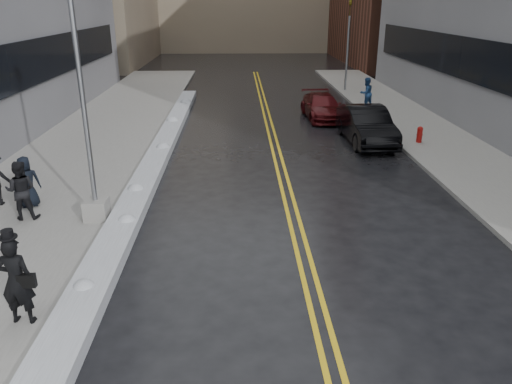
{
  "coord_description": "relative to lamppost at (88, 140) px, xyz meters",
  "views": [
    {
      "loc": [
        0.86,
        -11.52,
        6.13
      ],
      "look_at": [
        1.32,
        1.02,
        1.3
      ],
      "focal_mm": 35.0,
      "sensor_mm": 36.0,
      "label": 1
    }
  ],
  "objects": [
    {
      "name": "traffic_signal",
      "position": [
        11.8,
        22.0,
        0.87
      ],
      "size": [
        0.16,
        0.2,
        6.0
      ],
      "color": "gray",
      "rests_on": "sidewalk_east"
    },
    {
      "name": "pedestrian_fedora",
      "position": [
        -0.16,
        -4.99,
        -1.46
      ],
      "size": [
        0.7,
        0.48,
        1.84
      ],
      "primitive_type": "imported",
      "rotation": [
        0.0,
        0.0,
        3.08
      ],
      "color": "black",
      "rests_on": "sidewalk_west"
    },
    {
      "name": "car_maroon",
      "position": [
        8.8,
        13.63,
        -1.87
      ],
      "size": [
        2.08,
        4.66,
        1.33
      ],
      "primitive_type": "imported",
      "rotation": [
        0.0,
        0.0,
        0.05
      ],
      "color": "#440A0D",
      "rests_on": "ground"
    },
    {
      "name": "ground",
      "position": [
        3.3,
        -2.0,
        -2.53
      ],
      "size": [
        160.0,
        160.0,
        0.0
      ],
      "primitive_type": "plane",
      "color": "black",
      "rests_on": "ground"
    },
    {
      "name": "car_black",
      "position": [
        10.0,
        8.54,
        -1.71
      ],
      "size": [
        1.91,
        5.06,
        1.65
      ],
      "primitive_type": "imported",
      "rotation": [
        0.0,
        0.0,
        0.03
      ],
      "color": "black",
      "rests_on": "ground"
    },
    {
      "name": "sidewalk_west",
      "position": [
        -2.45,
        8.0,
        -2.46
      ],
      "size": [
        5.5,
        50.0,
        0.15
      ],
      "primitive_type": "cube",
      "color": "gray",
      "rests_on": "ground"
    },
    {
      "name": "lane_line_left",
      "position": [
        5.65,
        8.0,
        -2.53
      ],
      "size": [
        0.12,
        50.0,
        0.01
      ],
      "primitive_type": "cube",
      "color": "gold",
      "rests_on": "ground"
    },
    {
      "name": "lane_line_right",
      "position": [
        5.95,
        8.0,
        -2.53
      ],
      "size": [
        0.12,
        50.0,
        0.01
      ],
      "primitive_type": "cube",
      "color": "gold",
      "rests_on": "ground"
    },
    {
      "name": "lamppost",
      "position": [
        0.0,
        0.0,
        0.0
      ],
      "size": [
        0.65,
        0.65,
        7.62
      ],
      "color": "gray",
      "rests_on": "sidewalk_west"
    },
    {
      "name": "pedestrian_b",
      "position": [
        -2.12,
        0.12,
        -1.51
      ],
      "size": [
        0.91,
        0.75,
        1.75
      ],
      "primitive_type": "imported",
      "rotation": [
        0.0,
        0.0,
        3.24
      ],
      "color": "black",
      "rests_on": "sidewalk_west"
    },
    {
      "name": "fire_hydrant",
      "position": [
        12.3,
        8.0,
        -1.98
      ],
      "size": [
        0.26,
        0.26,
        0.73
      ],
      "color": "maroon",
      "rests_on": "sidewalk_east"
    },
    {
      "name": "snow_ridge",
      "position": [
        0.85,
        6.0,
        -2.36
      ],
      "size": [
        0.9,
        30.0,
        0.34
      ],
      "primitive_type": "cube",
      "color": "silver",
      "rests_on": "ground"
    },
    {
      "name": "pedestrian_east",
      "position": [
        11.7,
        15.62,
        -1.49
      ],
      "size": [
        1.09,
        1.0,
        1.79
      ],
      "primitive_type": "imported",
      "rotation": [
        0.0,
        0.0,
        3.62
      ],
      "color": "navy",
      "rests_on": "sidewalk_east"
    },
    {
      "name": "pedestrian_c",
      "position": [
        -2.33,
        1.05,
        -1.59
      ],
      "size": [
        0.91,
        0.75,
        1.59
      ],
      "primitive_type": "imported",
      "rotation": [
        0.0,
        0.0,
        3.51
      ],
      "color": "black",
      "rests_on": "sidewalk_west"
    },
    {
      "name": "sidewalk_east",
      "position": [
        13.3,
        8.0,
        -2.46
      ],
      "size": [
        4.0,
        50.0,
        0.15
      ],
      "primitive_type": "cube",
      "color": "gray",
      "rests_on": "ground"
    }
  ]
}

